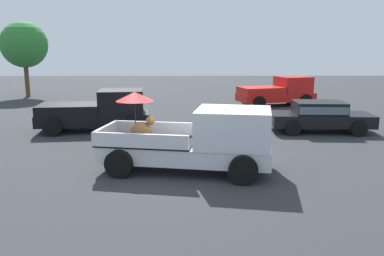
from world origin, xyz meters
name	(u,v)px	position (x,y,z in m)	size (l,w,h in m)	color
ground_plane	(186,170)	(0.00, 0.00, 0.00)	(80.00, 80.00, 0.00)	#2D3033
pickup_truck_main	(200,139)	(0.42, -0.06, 0.97)	(5.30, 2.97, 2.31)	black
pickup_truck_red	(279,92)	(5.82, 13.54, 0.87)	(5.11, 3.18, 1.80)	black
pickup_truck_far	(99,111)	(-3.87, 5.86, 0.87)	(4.96, 2.57, 1.80)	black
parked_sedan_near	(320,115)	(5.81, 5.50, 0.74)	(4.39, 2.16, 1.33)	black
tree_by_lot	(24,45)	(-11.88, 18.22, 3.80)	(3.36, 3.36, 5.50)	brown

